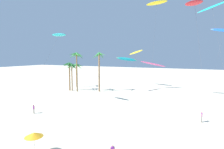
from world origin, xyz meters
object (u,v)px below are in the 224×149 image
palm_tree_0 (76,68)px  flying_kite_3 (153,64)px  palm_tree_1 (77,58)px  flying_kite_6 (59,35)px  flying_kite_2 (157,3)px  flying_kite_4 (194,3)px  flying_kite_0 (224,30)px  palm_tree_3 (72,68)px  beach_umbrella (34,135)px  flying_kite_9 (127,59)px  palm_tree_4 (99,61)px  person_foreground_walker (202,116)px  flying_kite_8 (136,52)px  flying_kite_10 (212,7)px  palm_tree_2 (69,68)px  person_mid_field (34,109)px

palm_tree_0 → flying_kite_3: (23.05, 7.72, 1.35)m
palm_tree_1 → flying_kite_6: 14.23m
flying_kite_6 → palm_tree_1: bearing=111.1°
flying_kite_3 → flying_kite_6: flying_kite_6 is taller
flying_kite_2 → flying_kite_4: bearing=-58.1°
flying_kite_0 → flying_kite_6: 45.80m
palm_tree_3 → flying_kite_3: 24.52m
flying_kite_3 → beach_umbrella: 43.56m
flying_kite_0 → flying_kite_9: bearing=-150.3°
palm_tree_4 → flying_kite_2: (16.18, -2.14, 13.31)m
flying_kite_0 → person_foreground_walker: flying_kite_0 is taller
palm_tree_0 → flying_kite_9: size_ratio=0.76×
flying_kite_8 → flying_kite_9: size_ratio=1.23×
palm_tree_0 → flying_kite_2: (26.57, -5.60, 15.66)m
flying_kite_10 → flying_kite_3: bearing=140.1°
palm_tree_1 → flying_kite_3: size_ratio=1.26×
flying_kite_6 → flying_kite_10: flying_kite_10 is taller
flying_kite_8 → person_foreground_walker: bearing=-54.5°
palm_tree_1 → palm_tree_4: size_ratio=1.00×
palm_tree_1 → flying_kite_0: (37.18, 19.83, 8.05)m
palm_tree_4 → person_foreground_walker: 30.71m
palm_tree_2 → flying_kite_3: flying_kite_3 is taller
palm_tree_2 → flying_kite_4: 37.06m
flying_kite_10 → person_foreground_walker: 23.40m
palm_tree_1 → palm_tree_3: bearing=163.9°
flying_kite_0 → flying_kite_8: bearing=-170.4°
flying_kite_10 → person_mid_field: 40.00m
palm_tree_2 → flying_kite_10: flying_kite_10 is taller
person_mid_field → palm_tree_0: bearing=110.8°
palm_tree_1 → flying_kite_2: 25.26m
palm_tree_3 → person_mid_field: size_ratio=4.94×
flying_kite_9 → flying_kite_10: bearing=-12.1°
palm_tree_4 → flying_kite_3: palm_tree_4 is taller
palm_tree_4 → flying_kite_6: flying_kite_6 is taller
flying_kite_4 → flying_kite_9: flying_kite_4 is taller
palm_tree_0 → palm_tree_3: 5.98m
flying_kite_0 → flying_kite_3: bearing=-162.3°
flying_kite_10 → person_mid_field: bearing=-142.5°
palm_tree_2 → flying_kite_3: size_ratio=0.94×
palm_tree_1 → beach_umbrella: bearing=-61.1°
palm_tree_3 → palm_tree_4: (7.98, 2.01, 2.13)m
flying_kite_9 → beach_umbrella: (3.33, -35.25, -7.08)m
palm_tree_2 → flying_kite_10: 38.34m
palm_tree_0 → flying_kite_4: (34.73, -18.68, 11.35)m
palm_tree_2 → palm_tree_4: size_ratio=0.74×
person_mid_field → flying_kite_8: bearing=78.6°
flying_kite_4 → flying_kite_8: flying_kite_4 is taller
palm_tree_4 → flying_kite_4: flying_kite_4 is taller
palm_tree_1 → flying_kite_6: size_ratio=0.75×
flying_kite_10 → flying_kite_2: bearing=-174.3°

